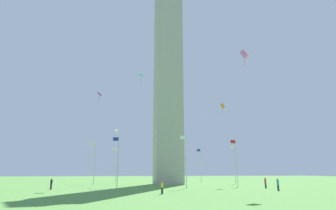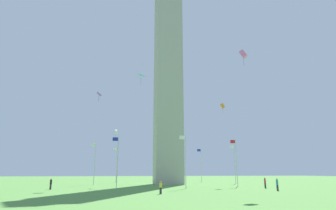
# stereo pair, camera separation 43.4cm
# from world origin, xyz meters

# --- Properties ---
(ground_plane) EXTENTS (260.00, 260.00, 0.00)m
(ground_plane) POSITION_xyz_m (0.00, 0.00, 0.00)
(ground_plane) COLOR #548C3D
(obelisk_monument) EXTENTS (6.18, 6.18, 56.18)m
(obelisk_monument) POSITION_xyz_m (0.00, 0.00, 28.09)
(obelisk_monument) COLOR #A8A399
(obelisk_monument) RESTS_ON ground
(flagpole_n) EXTENTS (1.12, 0.14, 9.03)m
(flagpole_n) POSITION_xyz_m (16.29, 0.00, 4.92)
(flagpole_n) COLOR silver
(flagpole_n) RESTS_ON ground
(flagpole_ne) EXTENTS (1.12, 0.14, 9.03)m
(flagpole_ne) POSITION_xyz_m (11.53, 11.48, 4.92)
(flagpole_ne) COLOR silver
(flagpole_ne) RESTS_ON ground
(flagpole_e) EXTENTS (1.12, 0.14, 9.03)m
(flagpole_e) POSITION_xyz_m (0.05, 16.23, 4.92)
(flagpole_e) COLOR silver
(flagpole_e) RESTS_ON ground
(flagpole_se) EXTENTS (1.12, 0.14, 9.03)m
(flagpole_se) POSITION_xyz_m (-11.42, 11.48, 4.92)
(flagpole_se) COLOR silver
(flagpole_se) RESTS_ON ground
(flagpole_s) EXTENTS (1.12, 0.14, 9.03)m
(flagpole_s) POSITION_xyz_m (-16.18, 0.00, 4.92)
(flagpole_s) COLOR silver
(flagpole_s) RESTS_ON ground
(flagpole_sw) EXTENTS (1.12, 0.14, 9.03)m
(flagpole_sw) POSITION_xyz_m (-11.42, -11.48, 4.92)
(flagpole_sw) COLOR silver
(flagpole_sw) RESTS_ON ground
(flagpole_w) EXTENTS (1.12, 0.14, 9.03)m
(flagpole_w) POSITION_xyz_m (0.05, -16.23, 4.92)
(flagpole_w) COLOR silver
(flagpole_w) RESTS_ON ground
(flagpole_nw) EXTENTS (1.12, 0.14, 9.03)m
(flagpole_nw) POSITION_xyz_m (11.53, -11.48, 4.92)
(flagpole_nw) COLOR silver
(flagpole_nw) RESTS_ON ground
(person_black_shirt) EXTENTS (0.32, 0.32, 1.75)m
(person_black_shirt) POSITION_xyz_m (21.79, 14.92, 0.87)
(person_black_shirt) COLOR #2D2D38
(person_black_shirt) RESTS_ON ground
(person_yellow_shirt) EXTENTS (0.32, 0.32, 1.61)m
(person_yellow_shirt) POSITION_xyz_m (6.08, 27.09, 0.80)
(person_yellow_shirt) COLOR #2D2D38
(person_yellow_shirt) RESTS_ON ground
(person_teal_shirt) EXTENTS (0.32, 0.32, 1.78)m
(person_teal_shirt) POSITION_xyz_m (-12.09, 24.02, 0.89)
(person_teal_shirt) COLOR #2D2D38
(person_teal_shirt) RESTS_ON ground
(person_red_shirt) EXTENTS (0.32, 0.32, 1.76)m
(person_red_shirt) POSITION_xyz_m (-13.75, 17.62, 0.88)
(person_red_shirt) COLOR #2D2D38
(person_red_shirt) RESTS_ON ground
(kite_orange_box) EXTENTS (1.10, 0.76, 2.16)m
(kite_orange_box) POSITION_xyz_m (-10.41, 8.40, 16.58)
(kite_orange_box) COLOR orange
(kite_cyan_diamond) EXTENTS (2.03, 2.03, 2.31)m
(kite_cyan_diamond) POSITION_xyz_m (7.42, 8.98, 22.15)
(kite_cyan_diamond) COLOR #33C6D1
(kite_purple_diamond) EXTENTS (1.02, 1.16, 1.75)m
(kite_purple_diamond) POSITION_xyz_m (15.47, 10.99, 17.09)
(kite_purple_diamond) COLOR purple
(kite_white_box) EXTENTS (0.49, 0.80, 1.63)m
(kite_white_box) POSITION_xyz_m (11.98, 6.86, 10.58)
(kite_white_box) COLOR white
(kite_pink_box) EXTENTS (1.36, 1.24, 2.58)m
(kite_pink_box) POSITION_xyz_m (-7.06, 25.98, 20.64)
(kite_pink_box) COLOR pink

